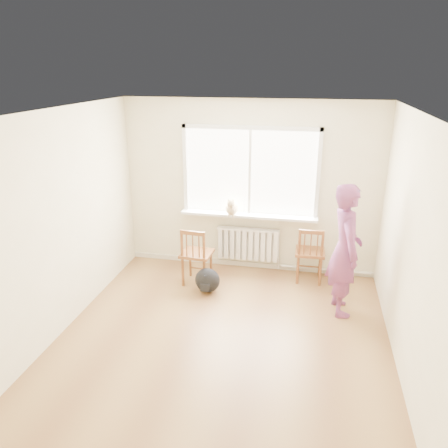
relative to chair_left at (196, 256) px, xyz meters
The scene contains 13 objects.
floor 1.69m from the chair_left, 64.95° to the right, with size 4.50×4.50×0.00m, color olive.
ceiling 2.77m from the chair_left, 64.95° to the right, with size 4.50×4.50×0.00m, color white.
back_wall 1.37m from the chair_left, 48.37° to the left, with size 4.00×0.01×2.70m, color beige.
window 1.58m from the chair_left, 47.44° to the left, with size 2.12×0.05×1.42m.
windowsill 1.07m from the chair_left, 44.00° to the left, with size 2.15×0.22×0.04m, color white.
radiator 0.97m from the chair_left, 44.78° to the left, with size 1.00×0.12×0.55m.
heating_pipe 2.10m from the chair_left, 20.25° to the left, with size 0.04×0.04×1.40m, color silver.
baseboard 1.11m from the chair_left, 47.82° to the left, with size 4.00×0.03×0.08m, color beige.
chair_left is the anchor object (origin of this frame).
chair_right 1.73m from the chair_left, 14.25° to the left, with size 0.44×0.42×0.89m.
person 2.19m from the chair_left, ahead, with size 0.65×0.43×1.78m, color #CA4359.
cat 0.95m from the chair_left, 52.71° to the left, with size 0.22×0.46×0.31m.
backpack 0.41m from the chair_left, 42.86° to the right, with size 0.37×0.28×0.37m, color black.
Camera 1 is at (0.93, -4.30, 3.15)m, focal length 35.00 mm.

